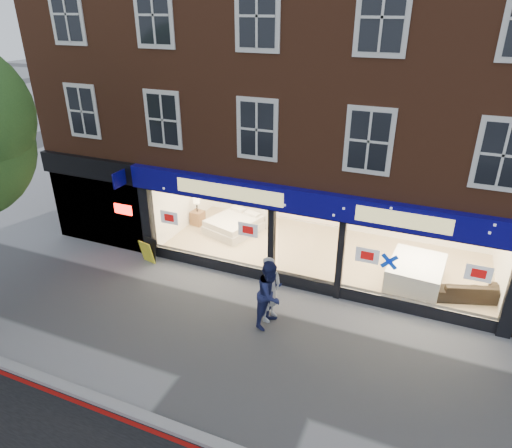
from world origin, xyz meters
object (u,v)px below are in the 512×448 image
Objects in this scene: mattress_stack at (415,273)px; pedestrian_blue at (271,294)px; display_bed at (236,223)px; a_board at (149,251)px; sofa at (467,290)px; pedestrian_grey at (271,289)px.

mattress_stack is 4.84m from pedestrian_blue.
display_bed is 2.87× the size of a_board.
display_bed is 1.26× the size of sofa.
pedestrian_blue is at bearing -135.41° from mattress_stack.
pedestrian_blue reaches higher than mattress_stack.
pedestrian_grey reaches higher than mattress_stack.
display_bed is 1.23× the size of pedestrian_blue.
mattress_stack reaches higher than sofa.
pedestrian_grey reaches higher than sofa.
sofa is at bearing -44.75° from pedestrian_blue.
sofa is 2.28× the size of a_board.
display_bed is at bearing 72.34° from a_board.
pedestrian_blue is at bearing 15.24° from sofa.
mattress_stack is 8.59m from a_board.
pedestrian_blue is (-3.43, -3.38, 0.48)m from mattress_stack.
display_bed reaches higher than sofa.
a_board is (-8.38, -1.88, -0.07)m from mattress_stack.
sofa is at bearing -46.73° from pedestrian_grey.
display_bed is 1.24× the size of pedestrian_grey.
pedestrian_blue reaches higher than pedestrian_grey.
mattress_stack is 1.09× the size of sofa.
pedestrian_grey reaches higher than a_board.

